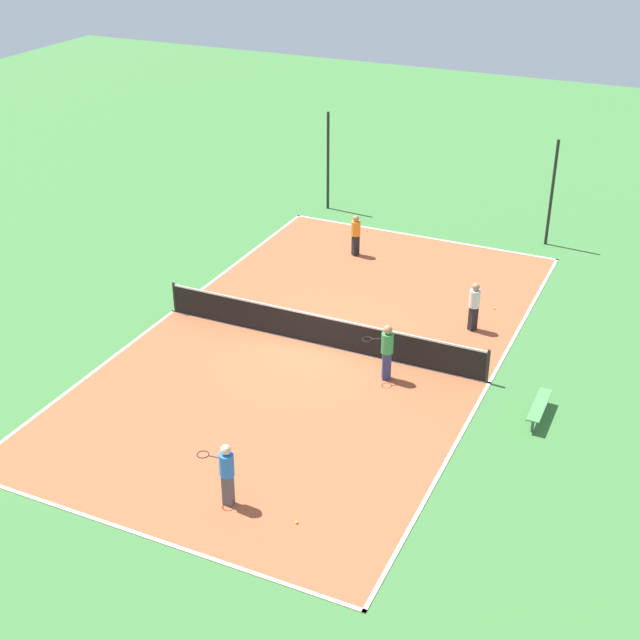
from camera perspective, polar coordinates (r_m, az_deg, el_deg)
The scene contains 14 objects.
ground_plane at distance 28.41m, azimuth 0.00°, elevation -1.60°, with size 80.00×80.00×0.00m, color #3D7538.
court_surface at distance 28.41m, azimuth 0.00°, elevation -1.59°, with size 11.15×19.72×0.02m.
tennis_net at distance 28.13m, azimuth 0.00°, elevation -0.59°, with size 10.95×0.10×1.09m.
bench at distance 25.44m, azimuth 13.86°, elevation -5.36°, with size 0.36×1.79×0.45m.
player_far_green at distance 26.15m, azimuth 4.30°, elevation -1.81°, with size 0.97×0.75×1.80m.
player_far_white at distance 29.25m, azimuth 9.85°, elevation 1.05°, with size 0.50×0.50×1.68m.
player_near_blue at distance 21.45m, azimuth -6.00°, elevation -9.55°, with size 0.96×0.43×1.72m.
player_center_orange at distance 34.38m, azimuth 2.30°, elevation 5.61°, with size 0.50×0.50×1.63m.
tennis_ball_near_net at distance 21.39m, azimuth -1.52°, elevation -12.81°, with size 0.07×0.07×0.07m, color #CCE033.
tennis_ball_midcourt at distance 36.97m, azimuth 3.01°, elevation 5.74°, with size 0.07×0.07×0.07m, color #CCE033.
tennis_ball_left_sideline at distance 31.13m, azimuth 11.09°, elevation 0.75°, with size 0.07×0.07×0.07m, color #CCE033.
tennis_ball_right_alley at distance 29.79m, azimuth -3.85°, elevation -0.05°, with size 0.07×0.07×0.07m, color #CCE033.
fence_post_back_left at distance 38.76m, azimuth 0.52°, elevation 10.12°, with size 0.12×0.12×4.27m.
fence_post_back_right at distance 36.12m, azimuth 14.62°, elevation 7.85°, with size 0.12×0.12×4.27m.
Camera 1 is at (10.33, -22.44, 14.04)m, focal length 50.00 mm.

